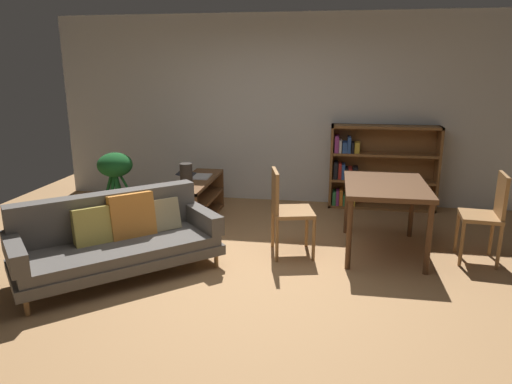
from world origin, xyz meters
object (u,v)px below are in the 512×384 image
Objects in this scene: media_console at (197,200)px; dining_table at (385,191)px; fabric_couch at (117,237)px; desk_speaker at (186,174)px; dining_chair_far at (488,212)px; open_laptop at (196,176)px; bookshelf at (375,168)px; potted_floor_plant at (115,174)px; dining_chair_near at (286,207)px.

dining_table is at bearing -17.17° from media_console.
desk_speaker reaches higher than fabric_couch.
dining_chair_far reaches higher than desk_speaker.
bookshelf is at bearing 20.02° from open_laptop.
potted_floor_plant is 0.77× the size of dining_table.
open_laptop is 2.53m from bookshelf.
media_console is 1.61m from dining_chair_near.
bookshelf is at bearing 45.59° from fabric_couch.
open_laptop is at bearing 163.99° from dining_chair_far.
dining_chair_far is (3.37, -0.97, -0.03)m from open_laptop.
fabric_couch reaches higher than open_laptop.
bookshelf reaches higher than dining_table.
open_laptop is 0.47× the size of dining_chair_near.
open_laptop is at bearing 16.04° from potted_floor_plant.
fabric_couch reaches higher than media_console.
potted_floor_plant reaches higher than open_laptop.
open_laptop is 0.46× the size of dining_chair_far.
desk_speaker reaches higher than open_laptop.
bookshelf is at bearing 61.61° from dining_chair_near.
dining_chair_far is at bearing -8.84° from potted_floor_plant.
open_laptop is 0.46m from desk_speaker.
bookshelf reaches higher than desk_speaker.
potted_floor_plant is at bearing 160.47° from dining_chair_near.
dining_chair_far is (3.63, 0.87, 0.17)m from fabric_couch.
media_console is 2.56m from bookshelf.
fabric_couch is at bearing -134.41° from bookshelf.
open_laptop is at bearing -159.98° from bookshelf.
dining_table is at bearing -91.04° from bookshelf.
bookshelf is (2.38, 0.87, 0.00)m from open_laptop.
dining_chair_far is (4.36, -0.68, -0.08)m from potted_floor_plant.
desk_speaker is at bearing 153.13° from dining_chair_near.
dining_table is (2.30, -0.71, 0.41)m from media_console.
media_console is 0.51m from desk_speaker.
media_console is 1.46× the size of dining_chair_near.
fabric_couch is 2.81m from dining_table.
dining_table is at bearing 173.89° from dining_chair_far.
open_laptop is at bearing 91.32° from desk_speaker.
open_laptop is 2.50m from dining_table.
dining_chair_far is at bearing -13.88° from media_console.
dining_chair_far is (1.02, -0.11, -0.15)m from dining_table.
dining_table is (2.61, 0.98, 0.32)m from fabric_couch.
potted_floor_plant is at bearing -163.96° from open_laptop.
media_console is 4.96× the size of desk_speaker.
dining_chair_near is (-1.04, -0.25, -0.15)m from dining_table.
dining_table is 1.03m from dining_chair_far.
dining_table is at bearing -20.04° from open_laptop.
potted_floor_plant is (-0.73, 1.55, 0.25)m from fabric_couch.
potted_floor_plant reaches higher than dining_table.
desk_speaker is at bearing 170.08° from dining_table.
media_console is at bearing 166.12° from dining_chair_far.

